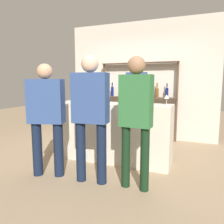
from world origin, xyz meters
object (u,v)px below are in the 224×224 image
customer_right (136,112)px  server_behind_counter (136,97)px  ice_bucket (144,97)px  customer_left (46,113)px  counter_bottle_0 (129,96)px  counter_bottle_3 (79,94)px  counter_bottle_2 (95,94)px  counter_bottle_1 (122,96)px  cork_jar (128,100)px  customer_center (90,110)px  wine_glass (167,97)px  counter_bottle_4 (83,95)px

customer_right → server_behind_counter: size_ratio=0.94×
ice_bucket → customer_left: 1.54m
counter_bottle_0 → counter_bottle_3: 0.94m
counter_bottle_2 → counter_bottle_1: bearing=-6.4°
counter_bottle_2 → server_behind_counter: 0.84m
cork_jar → customer_center: size_ratio=0.09×
customer_left → customer_center: customer_center is taller
counter_bottle_1 → server_behind_counter: (0.04, 0.67, -0.06)m
cork_jar → ice_bucket: bearing=34.3°
counter_bottle_3 → ice_bucket: size_ratio=1.56×
counter_bottle_1 → counter_bottle_2: 0.52m
counter_bottle_1 → customer_left: 1.23m
counter_bottle_1 → wine_glass: 0.71m
counter_bottle_1 → customer_left: (-0.83, -0.88, -0.21)m
counter_bottle_0 → counter_bottle_2: 0.58m
counter_bottle_0 → ice_bucket: size_ratio=1.49×
counter_bottle_3 → customer_left: 1.02m
ice_bucket → customer_right: 0.90m
counter_bottle_2 → ice_bucket: (0.86, 0.04, -0.04)m
counter_bottle_3 → counter_bottle_0: bearing=4.7°
ice_bucket → server_behind_counter: 0.65m
counter_bottle_4 → ice_bucket: size_ratio=1.50×
ice_bucket → cork_jar: bearing=-145.7°
cork_jar → counter_bottle_1: bearing=152.9°
counter_bottle_1 → counter_bottle_3: counter_bottle_3 is taller
wine_glass → customer_center: customer_center is taller
counter_bottle_1 → wine_glass: (0.69, 0.16, -0.01)m
counter_bottle_1 → wine_glass: bearing=12.8°
wine_glass → customer_center: size_ratio=0.09×
counter_bottle_4 → customer_left: (-0.07, -0.94, -0.20)m
wine_glass → cork_jar: (-0.58, -0.21, -0.04)m
counter_bottle_2 → customer_left: bearing=-108.4°
counter_bottle_1 → customer_center: customer_center is taller
counter_bottle_3 → wine_glass: 1.59m
counter_bottle_4 → wine_glass: size_ratio=2.06×
counter_bottle_0 → counter_bottle_4: counter_bottle_4 is taller
customer_left → customer_right: bearing=-103.2°
counter_bottle_1 → customer_center: size_ratio=0.20×
customer_center → server_behind_counter: bearing=-13.1°
counter_bottle_0 → counter_bottle_2: bearing=-166.8°
counter_bottle_2 → wine_glass: counter_bottle_2 is taller
cork_jar → server_behind_counter: bearing=95.3°
ice_bucket → cork_jar: size_ratio=1.37×
counter_bottle_2 → counter_bottle_4: 0.25m
ice_bucket → server_behind_counter: server_behind_counter is taller
counter_bottle_3 → counter_bottle_2: bearing=-8.6°
customer_center → counter_bottle_1: bearing=-15.9°
server_behind_counter → counter_bottle_1: bearing=15.9°
cork_jar → customer_left: size_ratio=0.10×
wine_glass → ice_bucket: bearing=-170.4°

